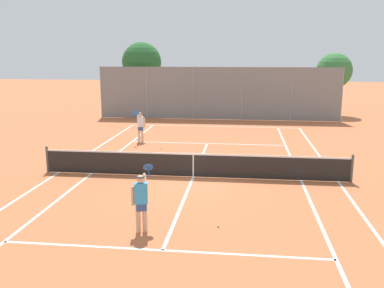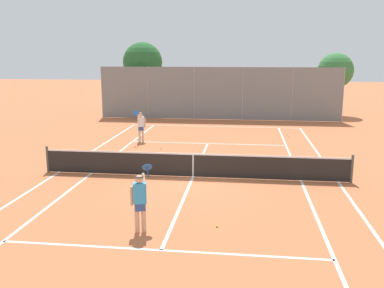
{
  "view_description": "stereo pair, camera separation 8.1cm",
  "coord_description": "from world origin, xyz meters",
  "px_view_note": "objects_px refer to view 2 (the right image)",
  "views": [
    {
      "loc": [
        1.88,
        -15.95,
        4.73
      ],
      "look_at": [
        -0.23,
        1.5,
        1.0
      ],
      "focal_mm": 40.0,
      "sensor_mm": 36.0,
      "label": 1
    },
    {
      "loc": [
        1.96,
        -15.94,
        4.73
      ],
      "look_at": [
        -0.23,
        1.5,
        1.0
      ],
      "focal_mm": 40.0,
      "sensor_mm": 36.0,
      "label": 2
    }
  ],
  "objects_px": {
    "loose_tennis_ball_3": "(217,226)",
    "tree_behind_right": "(336,72)",
    "tennis_net": "(193,164)",
    "tree_behind_left": "(143,63)",
    "player_near_side": "(140,199)",
    "loose_tennis_ball_0": "(161,148)",
    "player_far_left": "(141,125)",
    "loose_tennis_ball_1": "(289,136)"
  },
  "relations": [
    {
      "from": "loose_tennis_ball_3",
      "to": "tree_behind_right",
      "type": "relative_size",
      "value": 0.01
    },
    {
      "from": "tennis_net",
      "to": "tree_behind_right",
      "type": "bearing_deg",
      "value": 64.45
    },
    {
      "from": "tree_behind_left",
      "to": "tree_behind_right",
      "type": "xyz_separation_m",
      "value": [
        14.82,
        1.58,
        -0.63
      ]
    },
    {
      "from": "player_near_side",
      "to": "loose_tennis_ball_0",
      "type": "xyz_separation_m",
      "value": [
        -1.45,
        10.12,
        -0.89
      ]
    },
    {
      "from": "player_near_side",
      "to": "player_far_left",
      "type": "xyz_separation_m",
      "value": [
        -2.9,
        11.85,
        0.0
      ]
    },
    {
      "from": "loose_tennis_ball_3",
      "to": "tree_behind_right",
      "type": "distance_m",
      "value": 24.68
    },
    {
      "from": "loose_tennis_ball_0",
      "to": "tree_behind_right",
      "type": "distance_m",
      "value": 17.9
    },
    {
      "from": "tree_behind_left",
      "to": "tennis_net",
      "type": "bearing_deg",
      "value": -70.43
    },
    {
      "from": "player_near_side",
      "to": "tree_behind_right",
      "type": "distance_m",
      "value": 25.79
    },
    {
      "from": "tree_behind_left",
      "to": "tree_behind_right",
      "type": "relative_size",
      "value": 1.17
    },
    {
      "from": "player_far_left",
      "to": "tree_behind_left",
      "type": "distance_m",
      "value": 11.08
    },
    {
      "from": "loose_tennis_ball_3",
      "to": "tree_behind_right",
      "type": "xyz_separation_m",
      "value": [
        7.55,
        23.25,
        3.34
      ]
    },
    {
      "from": "player_far_left",
      "to": "loose_tennis_ball_0",
      "type": "distance_m",
      "value": 2.42
    },
    {
      "from": "loose_tennis_ball_0",
      "to": "tree_behind_left",
      "type": "bearing_deg",
      "value": 107.32
    },
    {
      "from": "loose_tennis_ball_0",
      "to": "loose_tennis_ball_1",
      "type": "relative_size",
      "value": 1.0
    },
    {
      "from": "player_far_left",
      "to": "tree_behind_right",
      "type": "relative_size",
      "value": 0.37
    },
    {
      "from": "tennis_net",
      "to": "tree_behind_right",
      "type": "distance_m",
      "value": 20.65
    },
    {
      "from": "loose_tennis_ball_1",
      "to": "tree_behind_right",
      "type": "height_order",
      "value": "tree_behind_right"
    },
    {
      "from": "loose_tennis_ball_0",
      "to": "tree_behind_left",
      "type": "height_order",
      "value": "tree_behind_left"
    },
    {
      "from": "tennis_net",
      "to": "loose_tennis_ball_3",
      "type": "xyz_separation_m",
      "value": [
        1.27,
        -4.81,
        -0.48
      ]
    },
    {
      "from": "player_far_left",
      "to": "loose_tennis_ball_3",
      "type": "bearing_deg",
      "value": -66.4
    },
    {
      "from": "player_near_side",
      "to": "loose_tennis_ball_1",
      "type": "distance_m",
      "value": 15.17
    },
    {
      "from": "player_far_left",
      "to": "tree_behind_right",
      "type": "distance_m",
      "value": 17.46
    },
    {
      "from": "tennis_net",
      "to": "player_far_left",
      "type": "height_order",
      "value": "player_far_left"
    },
    {
      "from": "loose_tennis_ball_1",
      "to": "loose_tennis_ball_3",
      "type": "bearing_deg",
      "value": -103.27
    },
    {
      "from": "loose_tennis_ball_3",
      "to": "loose_tennis_ball_0",
      "type": "bearing_deg",
      "value": 110.04
    },
    {
      "from": "player_near_side",
      "to": "tree_behind_left",
      "type": "distance_m",
      "value": 23.05
    },
    {
      "from": "player_far_left",
      "to": "loose_tennis_ball_1",
      "type": "height_order",
      "value": "player_far_left"
    },
    {
      "from": "tennis_net",
      "to": "tree_behind_right",
      "type": "height_order",
      "value": "tree_behind_right"
    },
    {
      "from": "player_far_left",
      "to": "loose_tennis_ball_1",
      "type": "bearing_deg",
      "value": 16.16
    },
    {
      "from": "tennis_net",
      "to": "loose_tennis_ball_3",
      "type": "bearing_deg",
      "value": -75.23
    },
    {
      "from": "tree_behind_left",
      "to": "player_far_left",
      "type": "bearing_deg",
      "value": -77.34
    },
    {
      "from": "player_near_side",
      "to": "tree_behind_right",
      "type": "xyz_separation_m",
      "value": [
        9.59,
        23.81,
        2.44
      ]
    },
    {
      "from": "player_near_side",
      "to": "loose_tennis_ball_3",
      "type": "distance_m",
      "value": 2.29
    },
    {
      "from": "tennis_net",
      "to": "player_near_side",
      "type": "relative_size",
      "value": 6.76
    },
    {
      "from": "loose_tennis_ball_3",
      "to": "tree_behind_left",
      "type": "xyz_separation_m",
      "value": [
        -7.27,
        21.68,
        3.97
      ]
    },
    {
      "from": "tennis_net",
      "to": "loose_tennis_ball_1",
      "type": "height_order",
      "value": "tennis_net"
    },
    {
      "from": "loose_tennis_ball_1",
      "to": "tree_behind_left",
      "type": "distance_m",
      "value": 13.79
    },
    {
      "from": "tennis_net",
      "to": "player_far_left",
      "type": "xyz_separation_m",
      "value": [
        -3.66,
        6.48,
        0.42
      ]
    },
    {
      "from": "loose_tennis_ball_1",
      "to": "tree_behind_right",
      "type": "distance_m",
      "value": 11.05
    },
    {
      "from": "loose_tennis_ball_3",
      "to": "tree_behind_left",
      "type": "bearing_deg",
      "value": 108.53
    },
    {
      "from": "loose_tennis_ball_0",
      "to": "loose_tennis_ball_3",
      "type": "xyz_separation_m",
      "value": [
        3.49,
        -9.56,
        0.0
      ]
    }
  ]
}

